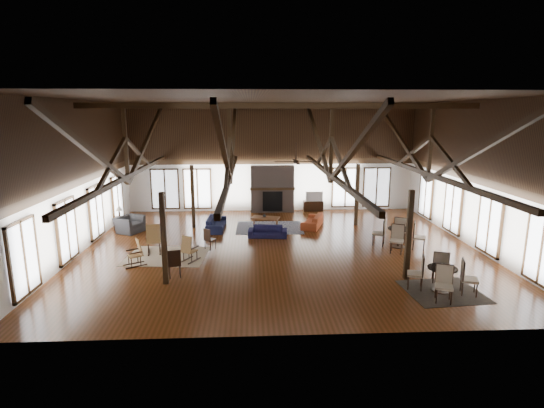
{
  "coord_description": "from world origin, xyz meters",
  "views": [
    {
      "loc": [
        -1.18,
        -16.7,
        5.5
      ],
      "look_at": [
        -0.3,
        1.0,
        1.66
      ],
      "focal_mm": 28.0,
      "sensor_mm": 36.0,
      "label": 1
    }
  ],
  "objects_px": {
    "sofa_navy_left": "(216,223)",
    "sofa_orange": "(313,221)",
    "coffee_table": "(265,218)",
    "sofa_navy_front": "(268,232)",
    "tv_console": "(313,206)",
    "armchair": "(130,224)",
    "cafe_table_far": "(399,234)",
    "cafe_table_near": "(442,275)"
  },
  "relations": [
    {
      "from": "cafe_table_near",
      "to": "sofa_navy_front",
      "type": "bearing_deg",
      "value": 129.96
    },
    {
      "from": "sofa_navy_front",
      "to": "cafe_table_near",
      "type": "bearing_deg",
      "value": -44.39
    },
    {
      "from": "cafe_table_near",
      "to": "armchair",
      "type": "bearing_deg",
      "value": 147.76
    },
    {
      "from": "sofa_navy_front",
      "to": "tv_console",
      "type": "xyz_separation_m",
      "value": [
        2.8,
        5.11,
        0.03
      ]
    },
    {
      "from": "coffee_table",
      "to": "cafe_table_near",
      "type": "bearing_deg",
      "value": -40.31
    },
    {
      "from": "sofa_navy_front",
      "to": "cafe_table_far",
      "type": "height_order",
      "value": "cafe_table_far"
    },
    {
      "from": "armchair",
      "to": "cafe_table_near",
      "type": "xyz_separation_m",
      "value": [
        11.62,
        -7.33,
        0.17
      ]
    },
    {
      "from": "cafe_table_far",
      "to": "cafe_table_near",
      "type": "bearing_deg",
      "value": -92.37
    },
    {
      "from": "sofa_orange",
      "to": "tv_console",
      "type": "relative_size",
      "value": 1.78
    },
    {
      "from": "sofa_navy_front",
      "to": "armchair",
      "type": "relative_size",
      "value": 1.51
    },
    {
      "from": "cafe_table_far",
      "to": "sofa_navy_front",
      "type": "bearing_deg",
      "value": 162.26
    },
    {
      "from": "cafe_table_near",
      "to": "cafe_table_far",
      "type": "xyz_separation_m",
      "value": [
        0.19,
        4.48,
        0.01
      ]
    },
    {
      "from": "cafe_table_far",
      "to": "tv_console",
      "type": "relative_size",
      "value": 1.94
    },
    {
      "from": "sofa_navy_front",
      "to": "cafe_table_near",
      "type": "relative_size",
      "value": 0.81
    },
    {
      "from": "sofa_navy_left",
      "to": "tv_console",
      "type": "distance_m",
      "value": 6.39
    },
    {
      "from": "coffee_table",
      "to": "sofa_navy_front",
      "type": "bearing_deg",
      "value": -72.58
    },
    {
      "from": "cafe_table_far",
      "to": "tv_console",
      "type": "distance_m",
      "value": 7.3
    },
    {
      "from": "sofa_navy_front",
      "to": "sofa_navy_left",
      "type": "relative_size",
      "value": 0.85
    },
    {
      "from": "coffee_table",
      "to": "tv_console",
      "type": "relative_size",
      "value": 1.31
    },
    {
      "from": "armchair",
      "to": "cafe_table_far",
      "type": "height_order",
      "value": "cafe_table_far"
    },
    {
      "from": "sofa_navy_left",
      "to": "sofa_orange",
      "type": "xyz_separation_m",
      "value": [
        4.7,
        0.27,
        -0.01
      ]
    },
    {
      "from": "coffee_table",
      "to": "tv_console",
      "type": "bearing_deg",
      "value": 66.57
    },
    {
      "from": "sofa_navy_front",
      "to": "tv_console",
      "type": "distance_m",
      "value": 5.83
    },
    {
      "from": "coffee_table",
      "to": "cafe_table_far",
      "type": "relative_size",
      "value": 0.68
    },
    {
      "from": "cafe_table_near",
      "to": "tv_console",
      "type": "xyz_separation_m",
      "value": [
        -2.39,
        11.31,
        -0.27
      ]
    },
    {
      "from": "coffee_table",
      "to": "cafe_table_near",
      "type": "distance_m",
      "value": 9.43
    },
    {
      "from": "sofa_orange",
      "to": "cafe_table_near",
      "type": "xyz_separation_m",
      "value": [
        2.91,
        -7.9,
        0.26
      ]
    },
    {
      "from": "coffee_table",
      "to": "cafe_table_far",
      "type": "bearing_deg",
      "value": -15.86
    },
    {
      "from": "sofa_navy_front",
      "to": "sofa_navy_left",
      "type": "xyz_separation_m",
      "value": [
        -2.41,
        1.43,
        0.05
      ]
    },
    {
      "from": "sofa_orange",
      "to": "cafe_table_far",
      "type": "distance_m",
      "value": 4.62
    },
    {
      "from": "coffee_table",
      "to": "cafe_table_far",
      "type": "xyz_separation_m",
      "value": [
        5.42,
        -3.37,
        0.11
      ]
    },
    {
      "from": "cafe_table_near",
      "to": "cafe_table_far",
      "type": "height_order",
      "value": "cafe_table_far"
    },
    {
      "from": "sofa_orange",
      "to": "cafe_table_near",
      "type": "bearing_deg",
      "value": 39.99
    },
    {
      "from": "armchair",
      "to": "cafe_table_near",
      "type": "distance_m",
      "value": 13.74
    },
    {
      "from": "cafe_table_near",
      "to": "tv_console",
      "type": "distance_m",
      "value": 11.56
    },
    {
      "from": "sofa_navy_front",
      "to": "cafe_table_near",
      "type": "distance_m",
      "value": 8.09
    },
    {
      "from": "sofa_orange",
      "to": "armchair",
      "type": "height_order",
      "value": "armchair"
    },
    {
      "from": "cafe_table_near",
      "to": "coffee_table",
      "type": "bearing_deg",
      "value": 123.72
    },
    {
      "from": "armchair",
      "to": "sofa_orange",
      "type": "bearing_deg",
      "value": -60.01
    },
    {
      "from": "coffee_table",
      "to": "armchair",
      "type": "height_order",
      "value": "armchair"
    },
    {
      "from": "sofa_navy_front",
      "to": "armchair",
      "type": "xyz_separation_m",
      "value": [
        -6.42,
        1.13,
        0.12
      ]
    },
    {
      "from": "sofa_navy_left",
      "to": "tv_console",
      "type": "relative_size",
      "value": 1.83
    }
  ]
}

